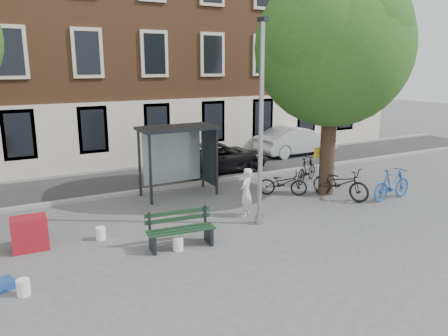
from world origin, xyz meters
TOP-DOWN VIEW (x-y plane):
  - ground at (0.00, 0.00)m, footprint 90.00×90.00m
  - road at (0.00, 7.00)m, footprint 40.00×4.00m
  - curb_near at (0.00, 5.00)m, footprint 40.00×0.25m
  - curb_far at (0.00, 9.00)m, footprint 40.00×0.25m
  - building_row at (0.00, 13.00)m, footprint 30.00×8.00m
  - lamppost at (0.00, 0.00)m, footprint 0.28×0.35m
  - tree_right at (4.01, 1.38)m, footprint 5.76×5.60m
  - bus_shelter at (-0.61, 4.11)m, footprint 2.85×1.45m
  - painter at (-0.01, 0.78)m, footprint 0.70×0.66m
  - bench at (-2.84, -0.45)m, footprint 1.89×0.81m
  - bike_a at (2.44, 2.12)m, footprint 1.84×1.57m
  - bike_b at (5.60, -0.24)m, footprint 1.97×0.67m
  - bike_c at (4.07, 0.78)m, footprint 1.49×2.34m
  - bike_d at (4.41, 3.14)m, footprint 1.84×1.31m
  - car_dark at (2.15, 6.72)m, footprint 4.74×2.19m
  - car_silver at (7.66, 8.06)m, footprint 4.77×1.88m
  - red_stand at (-6.43, 1.28)m, footprint 0.92×0.63m
  - blue_crate at (-7.24, -0.74)m, footprint 0.65×0.56m
  - bucket_a at (-6.81, -1.24)m, footprint 0.31×0.31m
  - bucket_b at (-3.00, -0.65)m, footprint 0.29×0.29m
  - bucket_c at (-4.63, 1.06)m, footprint 0.31×0.31m
  - notice_sign at (3.60, 1.63)m, footprint 0.31×0.10m

SIDE VIEW (x-z plane):
  - ground at x=0.00m, z-range 0.00..0.00m
  - road at x=0.00m, z-range 0.00..0.01m
  - curb_near at x=0.00m, z-range 0.00..0.12m
  - curb_far at x=0.00m, z-range 0.00..0.12m
  - blue_crate at x=-7.24m, z-range 0.00..0.20m
  - bucket_a at x=-6.81m, z-range 0.00..0.36m
  - bucket_b at x=-3.00m, z-range 0.00..0.36m
  - bucket_c at x=-4.63m, z-range 0.00..0.36m
  - bench at x=-2.84m, z-range -0.04..0.91m
  - red_stand at x=-6.43m, z-range 0.00..0.90m
  - bike_a at x=2.44m, z-range 0.00..0.95m
  - bike_d at x=4.41m, z-range 0.00..1.09m
  - bike_c at x=4.07m, z-range 0.00..1.16m
  - bike_b at x=5.60m, z-range 0.00..1.16m
  - car_dark at x=2.15m, z-range 0.00..1.32m
  - car_silver at x=7.66m, z-range 0.00..1.55m
  - painter at x=-0.01m, z-range 0.00..1.61m
  - notice_sign at x=3.60m, z-range 0.39..2.19m
  - bus_shelter at x=-0.61m, z-range 0.61..3.23m
  - lamppost at x=0.00m, z-range -0.27..5.84m
  - tree_right at x=4.01m, z-range 1.52..9.72m
  - building_row at x=0.00m, z-range 0.00..14.00m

